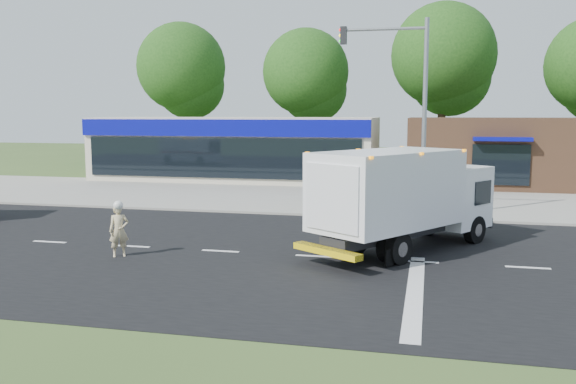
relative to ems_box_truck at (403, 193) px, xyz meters
name	(u,v)px	position (x,y,z in m)	size (l,w,h in m)	color
ground	(315,257)	(-2.50, -1.33, -1.83)	(120.00, 120.00, 0.00)	#385123
road_asphalt	(315,257)	(-2.50, -1.33, -1.82)	(60.00, 14.00, 0.02)	black
sidewalk	(350,212)	(-2.50, 6.87, -1.77)	(60.00, 2.40, 0.12)	gray
parking_apron	(365,195)	(-2.50, 12.67, -1.82)	(60.00, 9.00, 0.02)	gray
lane_markings	(355,270)	(-1.15, -2.68, -1.81)	(55.20, 7.00, 0.01)	silver
ems_box_truck	(403,193)	(0.00, 0.00, 0.00)	(5.84, 7.16, 3.17)	black
emergency_worker	(119,229)	(-8.21, -2.66, -0.99)	(0.69, 0.63, 1.70)	#C7B285
retail_strip_mall	(235,148)	(-11.50, 18.60, 0.18)	(18.00, 6.20, 4.00)	beige
brown_storefront	(495,152)	(4.50, 18.65, 0.17)	(10.00, 6.70, 4.00)	#382316
traffic_signal_pole	(408,97)	(-0.14, 6.27, 3.09)	(3.51, 0.25, 8.00)	gray
background_trees	(375,70)	(-3.34, 26.83, 5.55)	(36.77, 7.39, 12.10)	#332114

